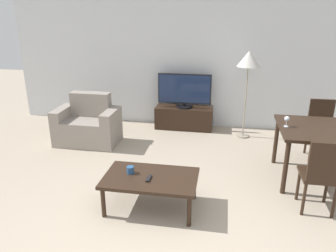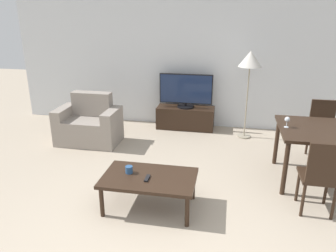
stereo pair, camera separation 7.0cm
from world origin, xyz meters
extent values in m
cube|color=silver|center=(0.00, 3.94, 1.35)|extent=(7.23, 0.06, 2.70)
cube|color=gray|center=(-1.69, 2.63, 0.22)|extent=(0.70, 0.65, 0.44)
cube|color=gray|center=(-1.69, 2.85, 0.65)|extent=(0.70, 0.20, 0.42)
cube|color=gray|center=(-2.13, 2.63, 0.31)|extent=(0.18, 0.65, 0.62)
cube|color=gray|center=(-1.25, 2.63, 0.31)|extent=(0.18, 0.65, 0.62)
cube|color=black|center=(-0.13, 3.67, 0.21)|extent=(1.10, 0.39, 0.43)
cylinder|color=black|center=(-0.13, 3.67, 0.44)|extent=(0.32, 0.32, 0.03)
cylinder|color=black|center=(-0.13, 3.67, 0.48)|extent=(0.04, 0.04, 0.05)
cube|color=black|center=(-0.13, 3.67, 0.79)|extent=(1.01, 0.04, 0.57)
cube|color=#19284C|center=(-0.13, 3.65, 0.79)|extent=(0.98, 0.01, 0.53)
cube|color=black|center=(-0.17, 0.88, 0.39)|extent=(1.08, 0.66, 0.04)
cylinder|color=black|center=(-0.65, 0.61, 0.18)|extent=(0.05, 0.05, 0.37)
cylinder|color=black|center=(0.32, 0.61, 0.18)|extent=(0.05, 0.05, 0.37)
cylinder|color=black|center=(-0.65, 1.16, 0.18)|extent=(0.05, 0.05, 0.37)
cylinder|color=black|center=(0.32, 1.16, 0.18)|extent=(0.05, 0.05, 0.37)
cube|color=black|center=(1.93, 1.93, 0.74)|extent=(1.13, 1.01, 0.04)
cylinder|color=black|center=(1.43, 1.48, 0.36)|extent=(0.06, 0.06, 0.72)
cylinder|color=black|center=(1.43, 2.38, 0.36)|extent=(0.06, 0.06, 0.72)
cube|color=black|center=(1.74, 1.19, 0.43)|extent=(0.40, 0.40, 0.04)
cylinder|color=black|center=(1.57, 1.36, 0.21)|extent=(0.04, 0.04, 0.42)
cylinder|color=black|center=(1.90, 1.36, 0.21)|extent=(0.04, 0.04, 0.42)
cylinder|color=black|center=(1.57, 1.03, 0.21)|extent=(0.04, 0.04, 0.42)
cylinder|color=black|center=(1.90, 1.03, 0.21)|extent=(0.04, 0.04, 0.42)
cube|color=black|center=(1.74, 1.01, 0.68)|extent=(0.37, 0.04, 0.46)
cube|color=black|center=(2.13, 2.67, 0.43)|extent=(0.40, 0.40, 0.04)
cylinder|color=black|center=(1.97, 2.51, 0.21)|extent=(0.04, 0.04, 0.42)
cylinder|color=black|center=(2.29, 2.51, 0.21)|extent=(0.04, 0.04, 0.42)
cylinder|color=black|center=(1.97, 2.83, 0.21)|extent=(0.04, 0.04, 0.42)
cylinder|color=black|center=(2.29, 2.83, 0.21)|extent=(0.04, 0.04, 0.42)
cube|color=black|center=(2.13, 2.85, 0.68)|extent=(0.37, 0.04, 0.46)
cylinder|color=gray|center=(1.00, 3.42, 0.01)|extent=(0.24, 0.24, 0.02)
cylinder|color=gray|center=(1.00, 3.42, 0.66)|extent=(0.02, 0.02, 1.27)
cone|color=beige|center=(1.00, 3.42, 1.43)|extent=(0.40, 0.40, 0.27)
cube|color=black|center=(-0.17, 0.82, 0.42)|extent=(0.04, 0.15, 0.02)
cylinder|color=navy|center=(-0.42, 0.93, 0.45)|extent=(0.09, 0.09, 0.09)
cylinder|color=silver|center=(1.45, 1.90, 0.76)|extent=(0.06, 0.06, 0.01)
cylinder|color=silver|center=(1.45, 1.90, 0.80)|extent=(0.01, 0.01, 0.07)
sphere|color=silver|center=(1.45, 1.90, 0.87)|extent=(0.07, 0.07, 0.07)
camera|label=1|loc=(0.61, -2.38, 2.24)|focal=35.00mm
camera|label=2|loc=(0.68, -2.37, 2.24)|focal=35.00mm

